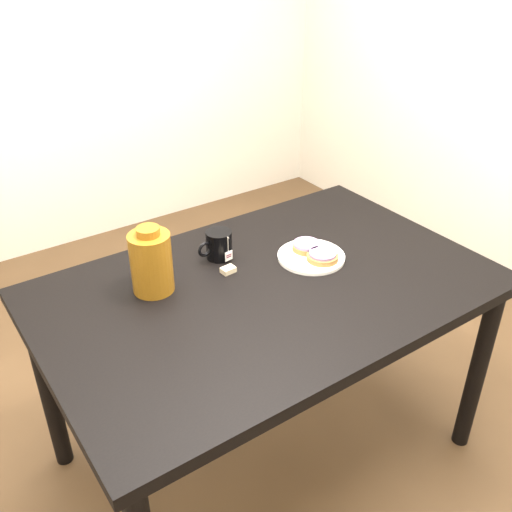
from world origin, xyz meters
The scene contains 9 objects.
ground_plane centered at (0.00, 0.00, 0.00)m, with size 4.00×4.00×0.00m, color brown.
wall_back centered at (0.00, 2.00, 1.35)m, with size 3.50×0.02×2.70m, color beige.
table centered at (0.00, 0.00, 0.67)m, with size 1.40×0.90×0.75m.
plate centered at (0.21, 0.05, 0.76)m, with size 0.23×0.23×0.02m.
bagel_back centered at (0.22, 0.08, 0.78)m, with size 0.13×0.13×0.03m.
bagel_front centered at (0.22, 0.00, 0.77)m, with size 0.11×0.11×0.03m.
mug centered at (-0.04, 0.23, 0.80)m, with size 0.14×0.10×0.10m.
teabag_pouch centered at (-0.06, 0.13, 0.76)m, with size 0.04×0.03×0.02m, color #C6B793.
bagel_package centered at (-0.30, 0.18, 0.85)m, with size 0.16×0.16×0.21m.
Camera 1 is at (-0.88, -1.20, 1.73)m, focal length 40.00 mm.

